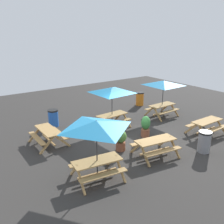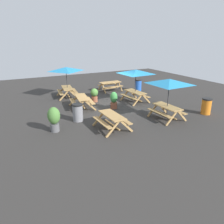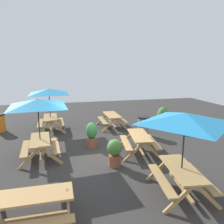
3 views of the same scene
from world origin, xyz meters
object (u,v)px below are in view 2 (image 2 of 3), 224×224
(potted_plant_0, at_px, (94,95))
(potted_plant_2, at_px, (114,100))
(trash_bin_orange, at_px, (206,106))
(picnic_table_3, at_px, (82,100))
(picnic_table_4, at_px, (110,84))
(trash_bin_gray, at_px, (78,112))
(potted_plant_1, at_px, (54,118))
(picnic_table_2, at_px, (136,74))
(picnic_table_0, at_px, (66,71))
(picnic_table_1, at_px, (112,118))
(picnic_table_5, at_px, (169,85))
(trash_bin_blue, at_px, (138,85))

(potted_plant_0, relative_size, potted_plant_2, 0.88)
(trash_bin_orange, relative_size, potted_plant_2, 0.88)
(trash_bin_orange, distance_m, potted_plant_2, 5.66)
(picnic_table_3, relative_size, potted_plant_2, 1.78)
(picnic_table_3, bearing_deg, picnic_table_4, 140.03)
(trash_bin_gray, xyz_separation_m, potted_plant_1, (0.82, -1.49, 0.21))
(picnic_table_2, relative_size, potted_plant_2, 2.54)
(picnic_table_3, height_order, trash_bin_orange, trash_bin_orange)
(picnic_table_0, relative_size, potted_plant_1, 1.86)
(picnic_table_0, xyz_separation_m, potted_plant_1, (5.91, -2.43, -1.28))
(picnic_table_1, relative_size, picnic_table_5, 0.64)
(picnic_table_3, xyz_separation_m, picnic_table_5, (4.11, 3.58, 1.43))
(picnic_table_1, xyz_separation_m, picnic_table_2, (-3.50, 3.69, 1.43))
(trash_bin_blue, height_order, potted_plant_2, potted_plant_2)
(potted_plant_1, distance_m, potted_plant_2, 4.66)
(picnic_table_4, bearing_deg, picnic_table_5, -91.40)
(picnic_table_1, height_order, picnic_table_3, same)
(picnic_table_4, bearing_deg, potted_plant_2, -114.06)
(picnic_table_3, bearing_deg, potted_plant_2, 67.65)
(picnic_table_1, relative_size, potted_plant_1, 1.44)
(picnic_table_2, bearing_deg, potted_plant_1, -72.15)
(picnic_table_2, relative_size, trash_bin_orange, 2.88)
(picnic_table_2, height_order, picnic_table_4, picnic_table_2)
(picnic_table_0, distance_m, picnic_table_4, 4.13)
(potted_plant_0, bearing_deg, picnic_table_4, 134.15)
(picnic_table_5, height_order, trash_bin_orange, picnic_table_5)
(picnic_table_1, xyz_separation_m, potted_plant_2, (-2.85, 1.62, 0.01))
(picnic_table_0, height_order, trash_bin_blue, picnic_table_0)
(picnic_table_0, xyz_separation_m, picnic_table_1, (6.93, 0.23, -1.43))
(picnic_table_3, relative_size, potted_plant_0, 2.03)
(potted_plant_1, bearing_deg, trash_bin_blue, 121.41)
(trash_bin_orange, bearing_deg, potted_plant_1, -100.91)
(picnic_table_0, height_order, picnic_table_3, picnic_table_0)
(picnic_table_0, bearing_deg, picnic_table_4, 103.08)
(picnic_table_0, distance_m, potted_plant_2, 4.70)
(picnic_table_0, distance_m, trash_bin_gray, 5.38)
(picnic_table_1, xyz_separation_m, trash_bin_orange, (0.65, 6.06, -0.07))
(trash_bin_blue, xyz_separation_m, potted_plant_1, (5.13, -8.40, 0.21))
(picnic_table_1, distance_m, trash_bin_gray, 2.19)
(picnic_table_1, xyz_separation_m, picnic_table_3, (-3.92, -0.17, 0.00))
(picnic_table_1, height_order, potted_plant_0, potted_plant_0)
(picnic_table_0, relative_size, potted_plant_2, 2.10)
(picnic_table_5, bearing_deg, picnic_table_3, -140.62)
(picnic_table_5, bearing_deg, picnic_table_2, 174.06)
(picnic_table_3, xyz_separation_m, trash_bin_orange, (4.57, 6.23, -0.07))
(picnic_table_2, bearing_deg, picnic_table_4, 177.43)
(picnic_table_0, relative_size, picnic_table_1, 1.29)
(trash_bin_orange, height_order, potted_plant_0, trash_bin_orange)
(trash_bin_gray, distance_m, trash_bin_orange, 7.65)
(potted_plant_0, distance_m, potted_plant_2, 2.05)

